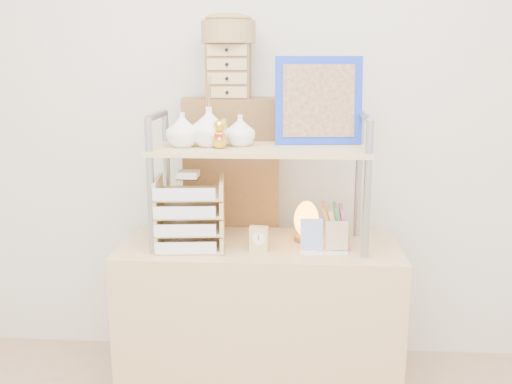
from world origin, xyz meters
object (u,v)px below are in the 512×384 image
desk (260,324)px  cabinet (231,234)px  letter_tray (190,217)px  salt_lamp (306,221)px

desk → cabinet: bearing=114.1°
letter_tray → salt_lamp: (0.49, 0.12, -0.04)m
letter_tray → salt_lamp: size_ratio=1.84×
letter_tray → salt_lamp: bearing=14.1°
desk → cabinet: (-0.17, 0.37, 0.30)m
letter_tray → desk: bearing=12.6°
desk → salt_lamp: salt_lamp is taller
cabinet → salt_lamp: size_ratio=7.55×
cabinet → desk: bearing=-73.8°
salt_lamp → cabinet: bearing=139.5°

